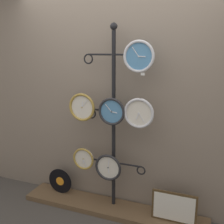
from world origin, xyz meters
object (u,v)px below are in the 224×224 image
object	(u,v)px
clock_bottom_left	(84,159)
clock_top_right	(139,56)
clock_middle_right	(139,113)
clock_middle_center	(112,112)
vinyl_record	(60,181)
clock_middle_left	(82,107)
display_stand	(114,145)
clock_bottom_center	(108,167)
picture_frame	(174,207)

from	to	relation	value
clock_bottom_left	clock_top_right	bearing A→B (deg)	2.16
clock_middle_right	clock_top_right	bearing A→B (deg)	142.62
clock_middle_center	vinyl_record	size ratio (longest dim) A/B	0.91
vinyl_record	clock_top_right	bearing A→B (deg)	-3.67
clock_middle_right	clock_middle_left	bearing A→B (deg)	179.27
clock_middle_center	clock_bottom_left	size ratio (longest dim) A/B	1.14
display_stand	clock_top_right	size ratio (longest dim) A/B	6.68
clock_middle_left	clock_bottom_center	bearing A→B (deg)	-4.54
clock_middle_left	clock_middle_center	world-z (taller)	clock_middle_left
clock_top_right	picture_frame	distance (m)	1.62
clock_middle_left	clock_bottom_left	xyz separation A→B (m)	(0.01, -0.02, -0.61)
clock_top_right	clock_middle_left	bearing A→B (deg)	-179.55
clock_middle_right	clock_bottom_center	bearing A→B (deg)	-177.04
vinyl_record	picture_frame	bearing A→B (deg)	-2.88
clock_top_right	clock_middle_left	world-z (taller)	clock_top_right
clock_middle_center	clock_middle_right	xyz separation A→B (m)	(0.29, 0.01, 0.00)
display_stand	clock_middle_center	world-z (taller)	display_stand
clock_middle_center	vinyl_record	world-z (taller)	clock_middle_center
clock_middle_center	clock_top_right	bearing A→B (deg)	5.25
clock_top_right	clock_bottom_center	size ratio (longest dim) A/B	1.02
clock_middle_center	picture_frame	bearing A→B (deg)	1.50
clock_top_right	clock_bottom_center	distance (m)	1.26
clock_bottom_left	clock_middle_left	bearing A→B (deg)	121.87
clock_middle_center	picture_frame	world-z (taller)	clock_middle_center
clock_middle_left	clock_bottom_center	distance (m)	0.73
clock_bottom_center	vinyl_record	distance (m)	0.79
clock_middle_left	clock_bottom_left	bearing A→B (deg)	-58.13
clock_bottom_left	vinyl_record	bearing A→B (deg)	167.18
clock_bottom_center	clock_bottom_left	bearing A→B (deg)	178.70
clock_middle_center	clock_middle_left	bearing A→B (deg)	176.79
clock_bottom_left	picture_frame	xyz separation A→B (m)	(1.05, 0.02, -0.40)
display_stand	picture_frame	xyz separation A→B (m)	(0.72, -0.09, -0.57)
clock_middle_center	clock_middle_right	distance (m)	0.30
clock_top_right	clock_bottom_left	distance (m)	1.33
vinyl_record	clock_bottom_left	bearing A→B (deg)	-12.82
clock_bottom_left	vinyl_record	size ratio (longest dim) A/B	0.80
display_stand	clock_bottom_left	size ratio (longest dim) A/B	8.08
display_stand	clock_top_right	distance (m)	1.04
picture_frame	clock_middle_right	bearing A→B (deg)	-179.09
clock_middle_right	clock_bottom_center	size ratio (longest dim) A/B	1.02
display_stand	picture_frame	size ratio (longest dim) A/B	4.50
picture_frame	clock_middle_left	bearing A→B (deg)	179.89
clock_top_right	clock_middle_center	world-z (taller)	clock_top_right
clock_middle_right	clock_bottom_left	bearing A→B (deg)	-179.10
display_stand	clock_middle_center	bearing A→B (deg)	-79.73
clock_bottom_left	picture_frame	size ratio (longest dim) A/B	0.56
clock_top_right	clock_middle_right	size ratio (longest dim) A/B	1.00
clock_middle_center	clock_bottom_center	bearing A→B (deg)	-172.33
display_stand	clock_middle_left	world-z (taller)	display_stand
display_stand	clock_middle_center	size ratio (longest dim) A/B	7.11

